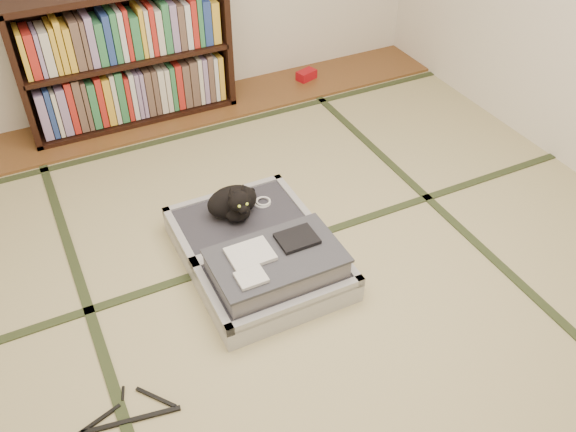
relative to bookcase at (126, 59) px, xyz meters
name	(u,v)px	position (x,y,z in m)	size (l,w,h in m)	color
floor	(310,298)	(0.30, -2.07, -0.45)	(4.50, 4.50, 0.00)	tan
wood_strip	(181,112)	(0.30, -0.07, -0.44)	(4.00, 0.50, 0.02)	brown
red_item	(306,75)	(1.34, -0.04, -0.40)	(0.15, 0.09, 0.07)	#A80D15
room_shell	(320,7)	(0.30, -2.07, 1.01)	(4.50, 4.50, 4.50)	white
tatami_borders	(268,238)	(0.30, -1.57, -0.45)	(4.00, 4.50, 0.01)	#2D381E
bookcase	(126,59)	(0.00, 0.00, 0.00)	(1.40, 0.32, 0.92)	black
suitcase	(261,254)	(0.17, -1.77, -0.35)	(0.71, 0.95, 0.28)	#A5A5AA
cat	(234,203)	(0.15, -1.48, -0.22)	(0.32, 0.32, 0.26)	black
cable_coil	(263,202)	(0.33, -1.44, -0.30)	(0.10, 0.10, 0.02)	white
hanger	(130,414)	(-0.67, -2.31, -0.44)	(0.42, 0.22, 0.01)	black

